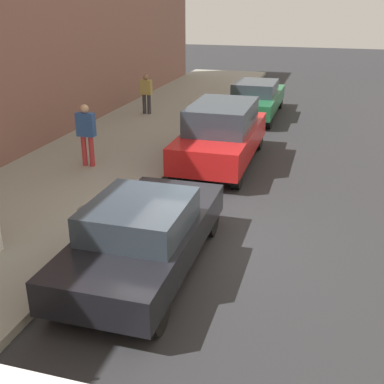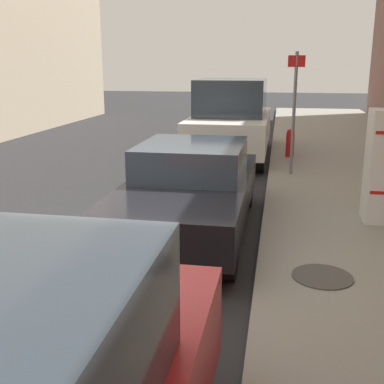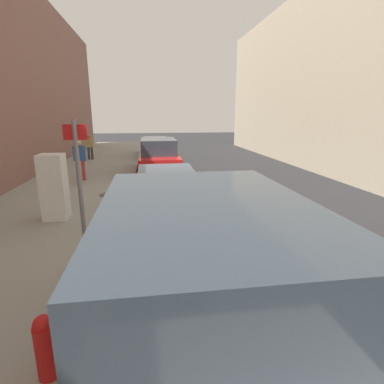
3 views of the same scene
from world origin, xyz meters
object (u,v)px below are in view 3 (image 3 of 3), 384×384
discarded_refrigerator (54,187)px  parked_sedan_dark (166,190)px  pedestrian_walking_far (90,145)px  parked_suv_red (159,156)px  fire_hydrant (46,346)px  parked_van_white (205,311)px  parked_sedan_green (155,147)px  pedestrian_standing_near (80,157)px  street_sign_post (80,192)px

discarded_refrigerator → parked_sedan_dark: (2.97, 0.59, -0.32)m
pedestrian_walking_far → parked_suv_red: parked_suv_red is taller
fire_hydrant → parked_sedan_dark: parked_sedan_dark is taller
parked_van_white → discarded_refrigerator: bearing=117.7°
discarded_refrigerator → pedestrian_walking_far: (-1.10, 11.32, -0.01)m
pedestrian_walking_far → parked_sedan_green: bearing=-0.1°
pedestrian_standing_near → parked_van_white: (3.35, -10.66, -0.06)m
fire_hydrant → street_sign_post: bearing=89.9°
pedestrian_walking_far → parked_van_white: 17.47m
pedestrian_standing_near → parked_sedan_green: size_ratio=0.35×
fire_hydrant → parked_van_white: (1.61, -0.40, 0.54)m
street_sign_post → fire_hydrant: 2.42m
discarded_refrigerator → parked_suv_red: bearing=65.7°
pedestrian_standing_near → parked_sedan_dark: bearing=22.8°
discarded_refrigerator → parked_suv_red: size_ratio=0.37×
parked_sedan_dark → parked_van_white: bearing=-90.0°
pedestrian_standing_near → parked_van_white: bearing=3.0°
pedestrian_walking_far → street_sign_post: bearing=-99.0°
discarded_refrigerator → pedestrian_standing_near: discarded_refrigerator is taller
fire_hydrant → pedestrian_standing_near: (-1.74, 10.26, 0.60)m
pedestrian_walking_far → parked_suv_red: size_ratio=0.33×
street_sign_post → fire_hydrant: (-0.01, -2.15, -1.10)m
parked_suv_red → parked_sedan_dark: bearing=-90.0°
parked_sedan_dark → discarded_refrigerator: bearing=-168.8°
fire_hydrant → parked_sedan_green: parked_sedan_green is taller
fire_hydrant → parked_suv_red: parked_suv_red is taller
parked_van_white → parked_suv_red: 12.24m
parked_van_white → parked_sedan_dark: 6.27m
discarded_refrigerator → parked_van_white: parked_van_white is taller
street_sign_post → pedestrian_standing_near: (-1.74, 8.11, -0.50)m
street_sign_post → parked_van_white: 3.07m
fire_hydrant → pedestrian_walking_far: bearing=98.4°
pedestrian_walking_far → pedestrian_standing_near: pedestrian_standing_near is taller
parked_sedan_dark → parked_suv_red: 5.99m
fire_hydrant → parked_suv_red: bearing=82.2°
parked_sedan_green → pedestrian_standing_near: bearing=-113.5°
discarded_refrigerator → street_sign_post: 3.46m
pedestrian_walking_far → parked_van_white: parked_van_white is taller
discarded_refrigerator → fire_hydrant: (1.36, -5.27, -0.49)m
fire_hydrant → parked_sedan_green: size_ratio=0.15×
pedestrian_walking_far → pedestrian_standing_near: bearing=-102.1°
fire_hydrant → parked_suv_red: size_ratio=0.16×
street_sign_post → parked_sedan_green: 15.91m
street_sign_post → pedestrian_walking_far: size_ratio=1.74×
pedestrian_walking_far → parked_suv_red: bearing=-68.0°
street_sign_post → parked_sedan_dark: size_ratio=0.61×
street_sign_post → parked_sedan_green: (1.61, 15.80, -0.90)m
pedestrian_standing_near → parked_sedan_green: (3.35, 7.69, -0.40)m
discarded_refrigerator → fire_hydrant: bearing=-75.6°
parked_van_white → parked_sedan_dark: size_ratio=1.12×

